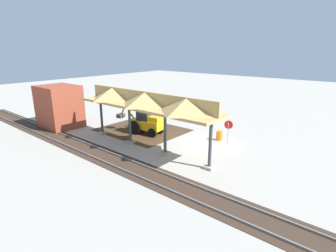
{
  "coord_description": "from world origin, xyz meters",
  "views": [
    {
      "loc": [
        -11.14,
        19.09,
        8.2
      ],
      "look_at": [
        3.24,
        1.94,
        1.6
      ],
      "focal_mm": 28.0,
      "sensor_mm": 36.0,
      "label": 1
    }
  ],
  "objects_px": {
    "stop_sign": "(228,127)",
    "backhoe": "(145,121)",
    "brick_utility_building": "(59,106)",
    "traffic_barrel": "(219,136)"
  },
  "relations": [
    {
      "from": "backhoe",
      "to": "brick_utility_building",
      "type": "height_order",
      "value": "brick_utility_building"
    },
    {
      "from": "brick_utility_building",
      "to": "traffic_barrel",
      "type": "bearing_deg",
      "value": -155.62
    },
    {
      "from": "stop_sign",
      "to": "brick_utility_building",
      "type": "bearing_deg",
      "value": 21.59
    },
    {
      "from": "backhoe",
      "to": "traffic_barrel",
      "type": "distance_m",
      "value": 7.38
    },
    {
      "from": "brick_utility_building",
      "to": "stop_sign",
      "type": "bearing_deg",
      "value": -158.41
    },
    {
      "from": "traffic_barrel",
      "to": "stop_sign",
      "type": "bearing_deg",
      "value": 157.11
    },
    {
      "from": "backhoe",
      "to": "brick_utility_building",
      "type": "bearing_deg",
      "value": 24.9
    },
    {
      "from": "stop_sign",
      "to": "backhoe",
      "type": "xyz_separation_m",
      "value": [
        7.82,
        2.48,
        -0.31
      ]
    },
    {
      "from": "stop_sign",
      "to": "brick_utility_building",
      "type": "xyz_separation_m",
      "value": [
        16.73,
        6.62,
        0.66
      ]
    },
    {
      "from": "stop_sign",
      "to": "backhoe",
      "type": "bearing_deg",
      "value": 17.62
    }
  ]
}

